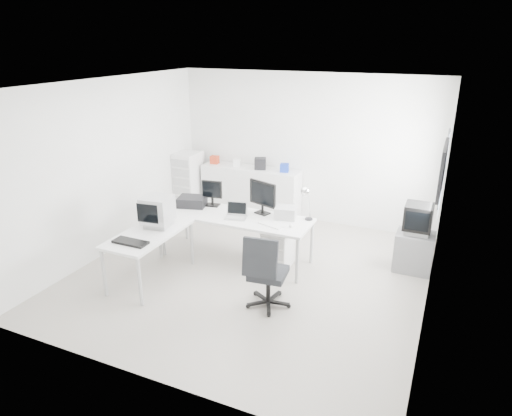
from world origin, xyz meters
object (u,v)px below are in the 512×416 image
at_px(office_chair, 268,270).
at_px(tv_cabinet, 414,252).
at_px(laser_printer, 286,213).
at_px(crt_monitor, 158,213).
at_px(laptop, 236,212).
at_px(sideboard, 251,192).
at_px(filing_cabinet, 188,182).
at_px(drawer_pedestal, 278,248).
at_px(side_desk, 151,256).
at_px(lcd_monitor_small, 212,193).
at_px(inkjet_printer, 192,201).
at_px(crt_tv, 418,220).
at_px(main_desk, 236,237).
at_px(lcd_monitor_large, 263,198).

xyz_separation_m(office_chair, tv_cabinet, (1.65, 1.82, -0.22)).
height_order(laser_printer, crt_monitor, crt_monitor).
xyz_separation_m(laptop, crt_monitor, (-0.90, -0.75, 0.11)).
xyz_separation_m(sideboard, filing_cabinet, (-1.26, -0.29, 0.12)).
xyz_separation_m(crt_monitor, office_chair, (1.84, -0.20, -0.43)).
relative_size(drawer_pedestal, filing_cabinet, 0.49).
xyz_separation_m(laser_printer, tv_cabinet, (1.90, 0.54, -0.54)).
bearing_deg(drawer_pedestal, side_desk, -143.43).
bearing_deg(lcd_monitor_small, crt_monitor, -113.78).
bearing_deg(crt_monitor, tv_cabinet, 17.56).
relative_size(tv_cabinet, filing_cabinet, 0.50).
bearing_deg(lcd_monitor_small, drawer_pedestal, -17.61).
distance_m(inkjet_printer, office_chair, 2.19).
xyz_separation_m(inkjet_printer, laptop, (0.90, -0.20, 0.02)).
relative_size(lcd_monitor_small, sideboard, 0.22).
height_order(laser_printer, crt_tv, crt_tv).
bearing_deg(filing_cabinet, inkjet_printer, -55.75).
relative_size(main_desk, crt_tv, 4.80).
bearing_deg(sideboard, lcd_monitor_small, -88.61).
height_order(office_chair, filing_cabinet, filing_cabinet).
bearing_deg(filing_cabinet, crt_monitor, -67.51).
xyz_separation_m(inkjet_printer, filing_cabinet, (-1.00, 1.47, -0.22)).
bearing_deg(side_desk, tv_cabinet, 28.06).
distance_m(lcd_monitor_small, filing_cabinet, 1.89).
height_order(side_desk, laptop, laptop).
bearing_deg(laptop, crt_monitor, -153.18).
distance_m(drawer_pedestal, laptop, 0.87).
bearing_deg(laptop, office_chair, -58.26).
relative_size(lcd_monitor_large, filing_cabinet, 0.44).
distance_m(inkjet_printer, filing_cabinet, 1.80).
xyz_separation_m(side_desk, laptop, (0.90, 1.00, 0.48)).
distance_m(laptop, crt_monitor, 1.18).
bearing_deg(crt_tv, side_desk, -151.94).
bearing_deg(main_desk, drawer_pedestal, 4.09).
relative_size(inkjet_printer, laptop, 1.40).
height_order(lcd_monitor_small, crt_tv, lcd_monitor_small).
distance_m(crt_monitor, filing_cabinet, 2.65).
bearing_deg(lcd_monitor_small, tv_cabinet, 0.60).
bearing_deg(lcd_monitor_small, lcd_monitor_large, -8.52).
bearing_deg(laser_printer, lcd_monitor_large, 163.81).
xyz_separation_m(crt_monitor, crt_tv, (3.50, 1.61, -0.13)).
distance_m(laptop, laser_printer, 0.77).
bearing_deg(crt_tv, sideboard, 161.17).
height_order(drawer_pedestal, crt_monitor, crt_monitor).
height_order(lcd_monitor_large, filing_cabinet, lcd_monitor_large).
xyz_separation_m(side_desk, lcd_monitor_small, (0.30, 1.35, 0.59)).
xyz_separation_m(office_chair, crt_tv, (1.65, 1.82, 0.31)).
relative_size(laser_printer, office_chair, 0.30).
height_order(main_desk, office_chair, office_chair).
xyz_separation_m(side_desk, inkjet_printer, (0.00, 1.20, 0.45)).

